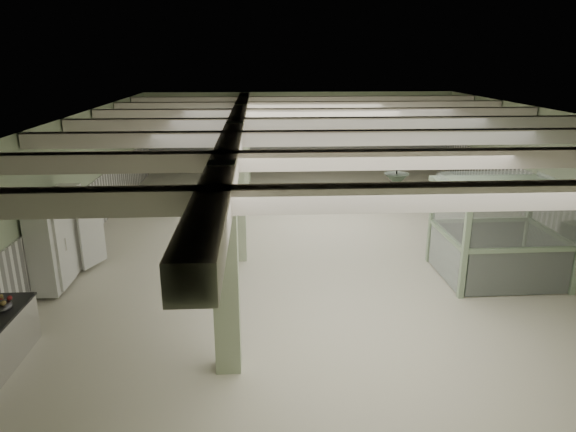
{
  "coord_description": "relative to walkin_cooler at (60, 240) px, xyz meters",
  "views": [
    {
      "loc": [
        -1.93,
        -13.73,
        5.14
      ],
      "look_at": [
        -1.22,
        -1.45,
        1.3
      ],
      "focal_mm": 32.0,
      "sensor_mm": 36.0,
      "label": 1
    }
  ],
  "objects": [
    {
      "name": "floor",
      "position": [
        6.62,
        2.15,
        -1.02
      ],
      "size": [
        20.0,
        20.0,
        0.0
      ],
      "primitive_type": "plane",
      "color": "beige",
      "rests_on": "ground"
    },
    {
      "name": "ceiling",
      "position": [
        6.62,
        2.15,
        2.58
      ],
      "size": [
        14.0,
        20.0,
        0.02
      ],
      "primitive_type": "cube",
      "color": "silver",
      "rests_on": "wall_back"
    },
    {
      "name": "wall_back",
      "position": [
        6.62,
        12.15,
        0.78
      ],
      "size": [
        14.0,
        0.02,
        3.6
      ],
      "primitive_type": "cube",
      "color": "#9EB08C",
      "rests_on": "floor"
    },
    {
      "name": "wall_left",
      "position": [
        -0.38,
        2.15,
        0.78
      ],
      "size": [
        0.02,
        20.0,
        3.6
      ],
      "primitive_type": "cube",
      "color": "#9EB08C",
      "rests_on": "floor"
    },
    {
      "name": "wall_right",
      "position": [
        13.62,
        2.15,
        0.78
      ],
      "size": [
        0.02,
        20.0,
        3.6
      ],
      "primitive_type": "cube",
      "color": "#9EB08C",
      "rests_on": "floor"
    },
    {
      "name": "wainscot_left",
      "position": [
        -0.35,
        2.15,
        -0.27
      ],
      "size": [
        0.05,
        19.9,
        1.5
      ],
      "primitive_type": "cube",
      "color": "white",
      "rests_on": "floor"
    },
    {
      "name": "wainscot_right",
      "position": [
        13.6,
        2.15,
        -0.27
      ],
      "size": [
        0.05,
        19.9,
        1.5
      ],
      "primitive_type": "cube",
      "color": "white",
      "rests_on": "floor"
    },
    {
      "name": "wainscot_back",
      "position": [
        6.62,
        12.12,
        -0.27
      ],
      "size": [
        13.9,
        0.05,
        1.5
      ],
      "primitive_type": "cube",
      "color": "white",
      "rests_on": "floor"
    },
    {
      "name": "girder",
      "position": [
        4.12,
        2.15,
        2.36
      ],
      "size": [
        0.45,
        19.9,
        0.4
      ],
      "primitive_type": "cube",
      "color": "beige",
      "rests_on": "ceiling"
    },
    {
      "name": "beam_a",
      "position": [
        6.62,
        -5.35,
        2.4
      ],
      "size": [
        13.9,
        0.35,
        0.32
      ],
      "primitive_type": "cube",
      "color": "beige",
      "rests_on": "ceiling"
    },
    {
      "name": "beam_b",
      "position": [
        6.62,
        -2.85,
        2.4
      ],
      "size": [
        13.9,
        0.35,
        0.32
      ],
      "primitive_type": "cube",
      "color": "beige",
      "rests_on": "ceiling"
    },
    {
      "name": "beam_c",
      "position": [
        6.62,
        -0.35,
        2.4
      ],
      "size": [
        13.9,
        0.35,
        0.32
      ],
      "primitive_type": "cube",
      "color": "beige",
      "rests_on": "ceiling"
    },
    {
      "name": "beam_d",
      "position": [
        6.62,
        2.15,
        2.4
      ],
      "size": [
        13.9,
        0.35,
        0.32
      ],
      "primitive_type": "cube",
      "color": "beige",
      "rests_on": "ceiling"
    },
    {
      "name": "beam_e",
      "position": [
        6.62,
        4.65,
        2.4
      ],
      "size": [
        13.9,
        0.35,
        0.32
      ],
      "primitive_type": "cube",
      "color": "beige",
      "rests_on": "ceiling"
    },
    {
      "name": "beam_f",
      "position": [
        6.62,
        7.15,
        2.4
      ],
      "size": [
        13.9,
        0.35,
        0.32
      ],
      "primitive_type": "cube",
      "color": "beige",
      "rests_on": "ceiling"
    },
    {
      "name": "beam_g",
      "position": [
        6.62,
        9.65,
        2.4
      ],
      "size": [
        13.9,
        0.35,
        0.32
      ],
      "primitive_type": "cube",
      "color": "beige",
      "rests_on": "ceiling"
    },
    {
      "name": "column_a",
      "position": [
        4.12,
        -3.85,
        0.78
      ],
      "size": [
        0.42,
        0.42,
        3.6
      ],
      "primitive_type": "cube",
      "color": "#ADBD98",
      "rests_on": "floor"
    },
    {
      "name": "column_b",
      "position": [
        4.12,
        1.15,
        0.78
      ],
      "size": [
        0.42,
        0.42,
        3.6
      ],
      "primitive_type": "cube",
      "color": "#ADBD98",
      "rests_on": "floor"
    },
    {
      "name": "column_c",
      "position": [
        4.12,
        6.15,
        0.78
      ],
      "size": [
        0.42,
        0.42,
        3.6
      ],
      "primitive_type": "cube",
      "color": "#ADBD98",
      "rests_on": "floor"
    },
    {
      "name": "column_d",
      "position": [
        4.12,
        10.15,
        0.78
      ],
      "size": [
        0.42,
        0.42,
        3.6
      ],
      "primitive_type": "cube",
      "color": "#ADBD98",
      "rests_on": "floor"
    },
    {
      "name": "pendant_front",
      "position": [
        7.12,
        -2.85,
        2.03
      ],
      "size": [
        0.44,
        0.44,
        0.22
      ],
      "primitive_type": "cone",
      "rotation": [
        3.14,
        0.0,
        0.0
      ],
      "color": "#29372A",
      "rests_on": "ceiling"
    },
    {
      "name": "pendant_mid",
      "position": [
        7.12,
        2.65,
        2.03
      ],
      "size": [
        0.44,
        0.44,
        0.22
      ],
      "primitive_type": "cone",
      "rotation": [
        3.14,
        0.0,
        0.0
      ],
      "color": "#29372A",
      "rests_on": "ceiling"
    },
    {
      "name": "pendant_back",
      "position": [
        7.12,
        7.65,
        2.03
      ],
      "size": [
        0.44,
        0.44,
        0.22
      ],
      "primitive_type": "cone",
      "rotation": [
        3.14,
        0.0,
        0.0
      ],
      "color": "#29372A",
      "rests_on": "ceiling"
    },
    {
      "name": "walkin_cooler",
      "position": [
        0.0,
        0.0,
        0.0
      ],
      "size": [
        0.9,
        2.23,
        2.05
      ],
      "color": "silver",
      "rests_on": "floor"
    },
    {
      "name": "guard_booth",
      "position": [
        10.4,
        -0.37,
        0.56
      ],
      "size": [
        2.85,
        2.43,
        2.39
      ],
      "rotation": [
        0.0,
        0.0,
        0.01
      ],
      "color": "#96B08D",
      "rests_on": "floor"
    },
    {
      "name": "filing_cabinet",
      "position": [
        12.08,
        -0.77,
        -0.31
      ],
      "size": [
        0.6,
        0.74,
        1.43
      ],
      "primitive_type": "cube",
      "rotation": [
        0.0,
        0.0,
        0.22
      ],
      "color": "#4F5446",
      "rests_on": "floor"
    }
  ]
}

